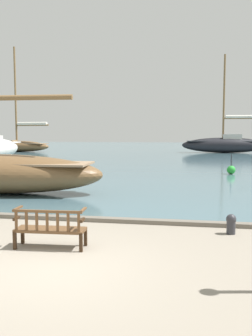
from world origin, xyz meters
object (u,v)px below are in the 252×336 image
Objects in this scene: sailboat_outer_port at (226,144)px; sailboat_nearest_port at (19,144)px; mooring_bollard at (231,223)px; channel_buoy at (231,170)px; park_bench at (50,228)px.

sailboat_nearest_port is at bearing -176.69° from sailboat_outer_port.
sailboat_nearest_port is at bearing 122.98° from mooring_bollard.
sailboat_outer_port is at bearing 85.21° from mooring_bollard.
channel_buoy is (-1.73, -23.63, -0.83)m from sailboat_outer_port.
mooring_bollard is (-3.11, -37.15, -0.89)m from sailboat_outer_port.
mooring_bollard is at bearing -95.81° from channel_buoy.
park_bench is 1.34× the size of channel_buoy.
channel_buoy is at bearing 84.19° from mooring_bollard.
sailboat_nearest_port is (-18.92, 37.56, 0.53)m from park_bench.
park_bench is 0.12× the size of sailboat_nearest_port.
sailboat_outer_port is (7.31, 39.08, 0.71)m from park_bench.
channel_buoy reaches higher than mooring_bollard.
sailboat_nearest_port is 26.27m from sailboat_outer_port.
sailboat_outer_port is 37.29m from mooring_bollard.
sailboat_nearest_port reaches higher than channel_buoy.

